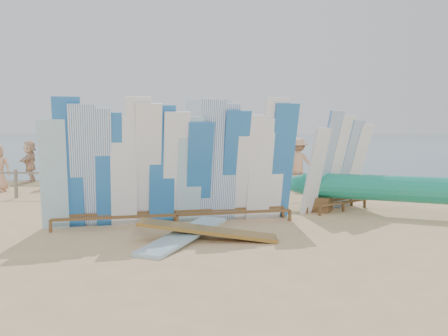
# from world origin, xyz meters

# --- Properties ---
(ground) EXTENTS (160.00, 160.00, 0.00)m
(ground) POSITION_xyz_m (0.00, 0.00, 0.00)
(ground) COLOR #D8B17C
(ground) RESTS_ON ground
(ocean) EXTENTS (320.00, 240.00, 0.02)m
(ocean) POSITION_xyz_m (0.00, 128.00, 0.00)
(ocean) COLOR slate
(ocean) RESTS_ON ground
(wet_sand_strip) EXTENTS (40.00, 2.60, 0.01)m
(wet_sand_strip) POSITION_xyz_m (0.00, 7.20, 0.00)
(wet_sand_strip) COLOR olive
(wet_sand_strip) RESTS_ON ground
(distant_ship) EXTENTS (45.00, 8.00, 14.00)m
(distant_ship) POSITION_xyz_m (-12.00, 180.00, 5.31)
(distant_ship) COLOR #999EA3
(distant_ship) RESTS_ON ocean
(fence) EXTENTS (12.08, 0.08, 0.90)m
(fence) POSITION_xyz_m (0.00, 3.00, 0.63)
(fence) COLOR #7C705E
(fence) RESTS_ON ground
(main_surfboard_rack) EXTENTS (5.67, 2.24, 2.89)m
(main_surfboard_rack) POSITION_xyz_m (1.66, -0.91, 1.29)
(main_surfboard_rack) COLOR brown
(main_surfboard_rack) RESTS_ON ground
(side_surfboard_rack) EXTENTS (2.12, 2.02, 2.63)m
(side_surfboard_rack) POSITION_xyz_m (5.66, 1.14, 1.18)
(side_surfboard_rack) COLOR brown
(side_surfboard_rack) RESTS_ON ground
(outrigger_canoe) EXTENTS (6.87, 3.12, 1.01)m
(outrigger_canoe) POSITION_xyz_m (7.02, 0.32, 0.65)
(outrigger_canoe) COLOR brown
(outrigger_canoe) RESTS_ON ground
(vendor_table) EXTENTS (0.85, 0.63, 1.08)m
(vendor_table) POSITION_xyz_m (3.04, 0.93, 0.36)
(vendor_table) COLOR brown
(vendor_table) RESTS_ON ground
(flat_board_b) EXTENTS (1.50, 2.72, 0.24)m
(flat_board_b) POSITION_xyz_m (2.07, -2.54, 0.00)
(flat_board_b) COLOR #80B6CE
(flat_board_b) RESTS_ON ground
(flat_board_c) EXTENTS (2.70, 0.60, 0.39)m
(flat_board_c) POSITION_xyz_m (2.51, -2.42, 0.00)
(flat_board_c) COLOR olive
(flat_board_c) RESTS_ON ground
(beach_chair_left) EXTENTS (0.60, 0.62, 0.94)m
(beach_chair_left) POSITION_xyz_m (0.85, 3.53, 0.27)
(beach_chair_left) COLOR #AF122A
(beach_chair_left) RESTS_ON ground
(beach_chair_right) EXTENTS (0.65, 0.67, 0.92)m
(beach_chair_right) POSITION_xyz_m (1.53, 3.74, 0.27)
(beach_chair_right) COLOR #AF122A
(beach_chair_right) RESTS_ON ground
(stroller) EXTENTS (0.63, 0.89, 1.20)m
(stroller) POSITION_xyz_m (2.10, 4.31, 0.48)
(stroller) COLOR #AF122A
(stroller) RESTS_ON ground
(beachgoer_7) EXTENTS (0.56, 0.67, 1.62)m
(beachgoer_7) POSITION_xyz_m (1.52, 4.86, 0.81)
(beachgoer_7) COLOR #8C6042
(beachgoer_7) RESTS_ON ground
(beachgoer_4) EXTENTS (1.08, 1.11, 1.85)m
(beachgoer_4) POSITION_xyz_m (1.19, 5.68, 0.92)
(beachgoer_4) COLOR #8C6042
(beachgoer_4) RESTS_ON ground
(beachgoer_extra_0) EXTENTS (0.87, 1.28, 1.83)m
(beachgoer_extra_0) POSITION_xyz_m (6.38, 4.58, 0.91)
(beachgoer_extra_0) COLOR tan
(beachgoer_extra_0) RESTS_ON ground
(beachgoer_9) EXTENTS (1.26, 0.67, 1.85)m
(beachgoer_9) POSITION_xyz_m (5.12, 5.85, 0.93)
(beachgoer_9) COLOR tan
(beachgoer_9) RESTS_ON ground
(beachgoer_6) EXTENTS (0.87, 0.64, 1.62)m
(beachgoer_6) POSITION_xyz_m (2.59, 4.25, 0.81)
(beachgoer_6) COLOR tan
(beachgoer_6) RESTS_ON ground
(beachgoer_8) EXTENTS (0.79, 0.77, 1.54)m
(beachgoer_8) POSITION_xyz_m (2.98, 4.35, 0.77)
(beachgoer_8) COLOR beige
(beachgoer_8) RESTS_ON ground
(beachgoer_1) EXTENTS (0.70, 0.65, 1.71)m
(beachgoer_1) POSITION_xyz_m (-4.05, 5.62, 0.85)
(beachgoer_1) COLOR #8C6042
(beachgoer_1) RESTS_ON ground
(beachgoer_3) EXTENTS (1.17, 1.20, 1.84)m
(beachgoer_3) POSITION_xyz_m (-0.20, 5.47, 0.92)
(beachgoer_3) COLOR tan
(beachgoer_3) RESTS_ON ground
(beachgoer_2) EXTENTS (0.93, 0.63, 1.75)m
(beachgoer_2) POSITION_xyz_m (-3.37, 4.90, 0.87)
(beachgoer_2) COLOR beige
(beachgoer_2) RESTS_ON ground
(beachgoer_10) EXTENTS (1.17, 1.02, 1.87)m
(beachgoer_10) POSITION_xyz_m (6.51, 5.29, 0.94)
(beachgoer_10) COLOR #8C6042
(beachgoer_10) RESTS_ON ground
(beachgoer_11) EXTENTS (0.90, 1.67, 1.71)m
(beachgoer_11) POSITION_xyz_m (-5.64, 7.50, 0.86)
(beachgoer_11) COLOR beige
(beachgoer_11) RESTS_ON ground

